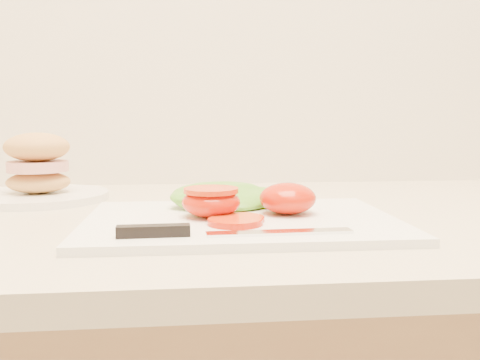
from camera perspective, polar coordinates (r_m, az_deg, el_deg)
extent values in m
cube|color=white|center=(0.66, 0.09, -4.42)|extent=(0.38, 0.28, 0.01)
ellipsoid|color=#BC1900|center=(0.68, 5.11, -1.95)|extent=(0.07, 0.07, 0.04)
ellipsoid|color=#BC1900|center=(0.66, -3.10, -2.40)|extent=(0.07, 0.07, 0.04)
cylinder|color=red|center=(0.66, -3.11, -1.10)|extent=(0.07, 0.07, 0.01)
cylinder|color=#D13E0B|center=(0.61, -0.53, -4.45)|extent=(0.06, 0.06, 0.01)
cylinder|color=#D13E0B|center=(0.63, 0.07, -4.14)|extent=(0.05, 0.05, 0.01)
ellipsoid|color=#559C29|center=(0.73, -1.74, -1.80)|extent=(0.16, 0.12, 0.03)
ellipsoid|color=#559C29|center=(0.74, 1.87, -1.93)|extent=(0.12, 0.10, 0.02)
cube|color=silver|center=(0.57, 4.26, -5.60)|extent=(0.16, 0.03, 0.00)
cube|color=black|center=(0.56, -9.22, -5.38)|extent=(0.08, 0.02, 0.01)
cylinder|color=white|center=(0.91, -20.63, -1.66)|extent=(0.22, 0.22, 0.01)
ellipsoid|color=tan|center=(0.91, -20.70, -0.21)|extent=(0.10, 0.08, 0.03)
cylinder|color=#D8938C|center=(0.91, -20.76, 1.37)|extent=(0.09, 0.09, 0.02)
ellipsoid|color=tan|center=(0.90, -20.84, 3.31)|extent=(0.10, 0.08, 0.05)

